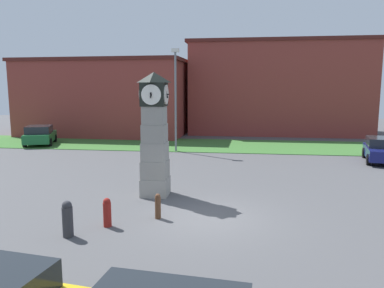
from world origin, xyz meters
name	(u,v)px	position (x,y,z in m)	size (l,w,h in m)	color
ground_plane	(209,217)	(0.00, 0.00, 0.00)	(88.44, 88.44, 0.00)	#4C4C4F
clock_tower	(155,137)	(-2.45, 2.45, 2.45)	(1.25, 1.24, 5.07)	gray
bollard_near_tower	(68,219)	(-4.06, -2.22, 0.57)	(0.32, 0.32, 1.12)	#333338
bollard_mid_row	(107,212)	(-3.18, -1.27, 0.48)	(0.26, 0.26, 0.95)	maroon
bollard_far_row	(158,206)	(-1.72, -0.33, 0.45)	(0.20, 0.20, 0.88)	brown
car_far_lot	(40,135)	(-14.53, 14.80, 0.77)	(3.04, 4.22, 1.52)	#19602D
car_silver_hatch	(382,150)	(9.52, 11.14, 0.74)	(2.53, 4.16, 1.45)	navy
street_lamp_near_road	(176,94)	(-3.46, 13.15, 4.04)	(0.50, 0.24, 7.07)	slate
warehouse_blue_far	(107,97)	(-11.78, 22.40, 3.52)	(15.73, 9.10, 7.03)	maroon
storefront_low_left	(277,88)	(4.53, 25.66, 4.41)	(17.31, 8.08, 8.81)	maroon
grass_verge_far	(247,146)	(1.51, 16.21, 0.02)	(53.06, 6.69, 0.04)	#386B2D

